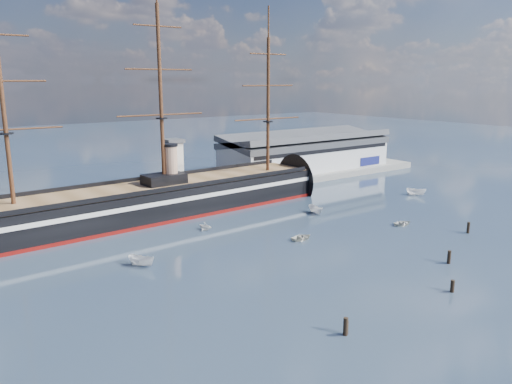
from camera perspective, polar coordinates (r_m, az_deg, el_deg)
ground at (r=112.34m, az=-2.88°, el=-4.25°), size 600.00×600.00×0.00m
quay at (r=147.21m, az=-7.33°, el=-0.25°), size 180.00×18.00×2.00m
warehouse at (r=176.46m, az=5.75°, el=4.58°), size 63.00×21.00×11.60m
quay_tower at (r=139.52m, az=-9.36°, el=3.06°), size 5.00×5.00×15.00m
warship at (r=123.66m, az=-11.92°, el=-0.99°), size 113.26×20.58×53.94m
motorboat_a at (r=92.80m, az=-12.91°, el=-8.28°), size 6.62×5.12×2.52m
motorboat_b at (r=105.41m, az=5.28°, el=-5.44°), size 1.25×3.06×1.42m
motorboat_c at (r=125.66m, az=6.85°, el=-2.49°), size 6.62×3.40×2.52m
motorboat_d at (r=112.15m, az=-5.81°, el=-4.33°), size 5.96×4.06×2.01m
motorboat_e at (r=120.16m, az=16.47°, el=-3.64°), size 1.56×3.02×1.35m
motorboat_f at (r=151.90m, az=17.81°, el=-0.36°), size 6.83×5.00×2.58m
piling_near_left at (r=69.04m, az=10.16°, el=-15.80°), size 0.64×0.64×3.16m
piling_near_mid at (r=85.98m, az=21.48°, el=-10.60°), size 0.64×0.64×2.71m
piling_near_right at (r=98.35m, az=21.14°, el=-7.62°), size 0.64×0.64×3.16m
piling_far_right at (r=118.69m, az=23.04°, el=-4.35°), size 0.64×0.64×3.19m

